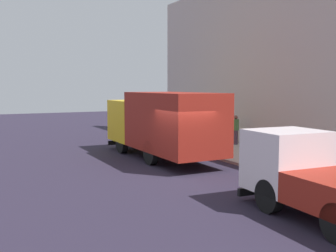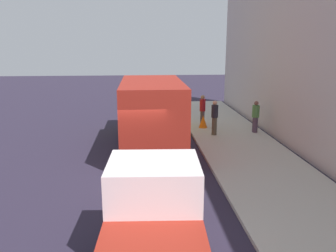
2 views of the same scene
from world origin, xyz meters
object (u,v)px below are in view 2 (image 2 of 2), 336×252
small_flatbed_truck (153,243)px  pedestrian_standing (203,109)px  large_utility_truck (151,109)px  pedestrian_walking (256,116)px  traffic_cone_orange (203,121)px  pedestrian_third (215,117)px

small_flatbed_truck → pedestrian_standing: small_flatbed_truck is taller
large_utility_truck → small_flatbed_truck: (-0.28, -9.89, -0.71)m
large_utility_truck → small_flatbed_truck: large_utility_truck is taller
pedestrian_walking → pedestrian_standing: bearing=-122.2°
small_flatbed_truck → traffic_cone_orange: small_flatbed_truck is taller
small_flatbed_truck → pedestrian_standing: size_ratio=3.30×
large_utility_truck → traffic_cone_orange: size_ratio=12.14×
pedestrian_standing → traffic_cone_orange: (-0.03, -0.45, -0.60)m
small_flatbed_truck → pedestrian_walking: size_ratio=3.46×
small_flatbed_truck → pedestrian_walking: 12.90m
large_utility_truck → pedestrian_standing: bearing=47.9°
large_utility_truck → pedestrian_walking: bearing=16.4°
pedestrian_standing → traffic_cone_orange: size_ratio=2.56×
pedestrian_walking → pedestrian_third: bearing=-79.1°
small_flatbed_truck → pedestrian_third: small_flatbed_truck is taller
small_flatbed_truck → traffic_cone_orange: 13.19m
pedestrian_standing → traffic_cone_orange: bearing=117.9°
small_flatbed_truck → pedestrian_third: size_ratio=3.25×
large_utility_truck → pedestrian_third: (3.27, 1.27, -0.68)m
large_utility_truck → pedestrian_walking: large_utility_truck is taller
large_utility_truck → pedestrian_walking: (5.53, 1.63, -0.75)m
traffic_cone_orange → pedestrian_standing: bearing=86.0°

